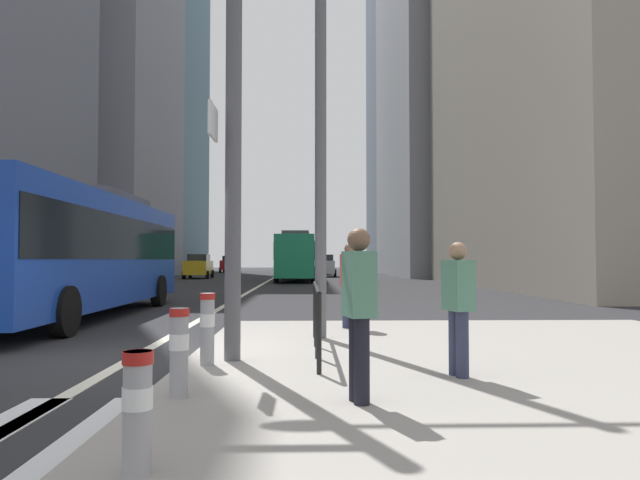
# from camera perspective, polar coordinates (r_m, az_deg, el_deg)

# --- Properties ---
(ground_plane) EXTENTS (160.00, 160.00, 0.00)m
(ground_plane) POSITION_cam_1_polar(r_m,az_deg,el_deg) (28.82, -6.72, -4.96)
(ground_plane) COLOR #28282B
(median_island) EXTENTS (9.00, 10.00, 0.15)m
(median_island) POSITION_cam_1_polar(r_m,az_deg,el_deg) (8.30, 19.15, -11.80)
(median_island) COLOR gray
(median_island) RESTS_ON ground
(lane_centre_line) EXTENTS (0.20, 80.00, 0.01)m
(lane_centre_line) POSITION_cam_1_polar(r_m,az_deg,el_deg) (38.78, -5.36, -4.19)
(lane_centre_line) COLOR beige
(lane_centre_line) RESTS_ON ground
(office_tower_left_mid) EXTENTS (12.28, 16.81, 37.99)m
(office_tower_left_mid) POSITION_cam_1_polar(r_m,az_deg,el_deg) (56.03, -21.71, 16.35)
(office_tower_left_mid) COLOR gray
(office_tower_left_mid) RESTS_ON ground
(office_tower_left_far) EXTENTS (10.79, 17.37, 53.54)m
(office_tower_left_far) POSITION_cam_1_polar(r_m,az_deg,el_deg) (75.98, -16.34, 17.52)
(office_tower_left_far) COLOR slate
(office_tower_left_far) RESTS_ON ground
(office_tower_right_mid) EXTENTS (12.40, 20.90, 37.80)m
(office_tower_right_mid) POSITION_cam_1_polar(r_m,az_deg,el_deg) (59.13, 13.14, 15.18)
(office_tower_right_mid) COLOR #9E9EA3
(office_tower_right_mid) RESTS_ON ground
(office_tower_right_far) EXTENTS (10.31, 17.42, 41.63)m
(office_tower_right_far) POSITION_cam_1_polar(r_m,az_deg,el_deg) (80.73, 9.04, 11.89)
(office_tower_right_far) COLOR slate
(office_tower_right_far) RESTS_ON ground
(city_bus_blue_oncoming) EXTENTS (2.77, 11.46, 3.40)m
(city_bus_blue_oncoming) POSITION_cam_1_polar(r_m,az_deg,el_deg) (15.99, -23.15, -0.64)
(city_bus_blue_oncoming) COLOR #14389E
(city_bus_blue_oncoming) RESTS_ON ground
(city_bus_red_receding) EXTENTS (2.82, 10.62, 3.40)m
(city_bus_red_receding) POSITION_cam_1_polar(r_m,az_deg,el_deg) (40.10, -2.35, -1.51)
(city_bus_red_receding) COLOR #198456
(city_bus_red_receding) RESTS_ON ground
(city_bus_red_distant) EXTENTS (2.86, 11.04, 3.40)m
(city_bus_red_distant) POSITION_cam_1_polar(r_m,az_deg,el_deg) (60.63, -0.87, -1.67)
(city_bus_red_distant) COLOR #198456
(city_bus_red_distant) RESTS_ON ground
(car_oncoming_mid) EXTENTS (2.06, 4.38, 1.94)m
(car_oncoming_mid) POSITION_cam_1_polar(r_m,az_deg,el_deg) (67.45, -9.00, -2.39)
(car_oncoming_mid) COLOR maroon
(car_oncoming_mid) RESTS_ON ground
(car_receding_near) EXTENTS (2.21, 4.54, 1.94)m
(car_receding_near) POSITION_cam_1_polar(r_m,az_deg,el_deg) (50.40, -2.14, -2.56)
(car_receding_near) COLOR #232838
(car_receding_near) RESTS_ON ground
(car_receding_far) EXTENTS (2.22, 4.41, 1.94)m
(car_receding_far) POSITION_cam_1_polar(r_m,az_deg,el_deg) (49.99, 0.48, -2.57)
(car_receding_far) COLOR silver
(car_receding_far) RESTS_ON ground
(car_oncoming_far) EXTENTS (2.16, 4.38, 1.94)m
(car_oncoming_far) POSITION_cam_1_polar(r_m,az_deg,el_deg) (46.88, -12.07, -2.57)
(car_oncoming_far) COLOR gold
(car_oncoming_far) RESTS_ON ground
(traffic_signal_gantry) EXTENTS (6.54, 0.65, 6.00)m
(traffic_signal_gantry) POSITION_cam_1_polar(r_m,az_deg,el_deg) (8.76, -23.62, 15.63)
(traffic_signal_gantry) COLOR #515156
(traffic_signal_gantry) RESTS_ON median_island
(street_lamp_post) EXTENTS (5.50, 0.32, 8.00)m
(street_lamp_post) POSITION_cam_1_polar(r_m,az_deg,el_deg) (10.57, 0.06, 18.96)
(street_lamp_post) COLOR #56565B
(street_lamp_post) RESTS_ON median_island
(bollard_front) EXTENTS (0.20, 0.20, 0.78)m
(bollard_front) POSITION_cam_1_polar(r_m,az_deg,el_deg) (3.92, -17.84, -15.49)
(bollard_front) COLOR #99999E
(bollard_front) RESTS_ON median_island
(bollard_left) EXTENTS (0.20, 0.20, 0.88)m
(bollard_left) POSITION_cam_1_polar(r_m,az_deg,el_deg) (5.89, -13.94, -10.41)
(bollard_left) COLOR #99999E
(bollard_left) RESTS_ON median_island
(bollard_right) EXTENTS (0.20, 0.20, 0.92)m
(bollard_right) POSITION_cam_1_polar(r_m,az_deg,el_deg) (7.56, -11.23, -8.36)
(bollard_right) COLOR #99999E
(bollard_right) RESTS_ON median_island
(pedestrian_railing) EXTENTS (0.06, 3.25, 0.98)m
(pedestrian_railing) POSITION_cam_1_polar(r_m,az_deg,el_deg) (8.40, -0.35, -6.52)
(pedestrian_railing) COLOR black
(pedestrian_railing) RESTS_ON median_island
(pedestrian_waiting) EXTENTS (0.32, 0.42, 1.66)m
(pedestrian_waiting) POSITION_cam_1_polar(r_m,az_deg,el_deg) (5.47, 3.93, -6.57)
(pedestrian_waiting) COLOR black
(pedestrian_waiting) RESTS_ON median_island
(pedestrian_walking) EXTENTS (0.33, 0.43, 1.56)m
(pedestrian_walking) POSITION_cam_1_polar(r_m,az_deg,el_deg) (6.86, 13.69, -6.10)
(pedestrian_walking) COLOR #2D334C
(pedestrian_walking) RESTS_ON median_island
(pedestrian_far) EXTENTS (0.42, 0.31, 1.69)m
(pedestrian_far) POSITION_cam_1_polar(r_m,az_deg,el_deg) (11.33, 3.03, -4.10)
(pedestrian_far) COLOR #2D334C
(pedestrian_far) RESTS_ON median_island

